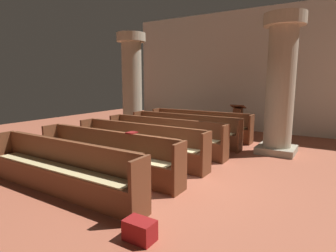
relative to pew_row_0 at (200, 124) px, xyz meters
The scene contains 13 objects.
ground_plane 3.98m from the pew_row_0, 74.74° to the right, with size 19.20×19.20×0.00m, color #AD5B42.
back_wall 3.06m from the pew_row_0, 65.33° to the left, with size 10.00×0.16×4.50m, color silver.
pew_row_0 is the anchor object (origin of this frame).
pew_row_1 1.09m from the pew_row_0, 90.00° to the right, with size 3.53×0.46×0.90m.
pew_row_2 2.19m from the pew_row_0, 90.00° to the right, with size 3.53×0.47×0.90m.
pew_row_3 3.28m from the pew_row_0, 90.00° to the right, with size 3.53×0.46×0.90m.
pew_row_4 4.38m from the pew_row_0, 90.00° to the right, with size 3.53×0.46×0.90m.
pew_row_5 5.47m from the pew_row_0, 90.00° to the right, with size 3.53×0.47×0.90m.
pillar_aisle_side 3.03m from the pew_row_0, 14.37° to the right, with size 1.03×1.03×3.57m.
pillar_far_side 2.93m from the pew_row_0, behind, with size 1.03×1.03×3.57m.
lectern 1.51m from the pew_row_0, 52.87° to the left, with size 0.48×0.45×1.08m.
hymn_book 4.24m from the pew_row_0, 82.85° to the right, with size 0.17×0.21×0.02m, color maroon.
kneeler_box_red 6.24m from the pew_row_0, 71.00° to the right, with size 0.38×0.25×0.26m, color maroon.
Camera 1 is at (2.93, -4.54, 1.94)m, focal length 29.61 mm.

